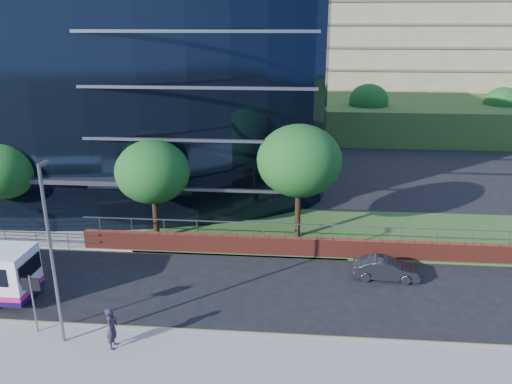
# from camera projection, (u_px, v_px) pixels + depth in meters

# --- Properties ---
(grass_verge) EXTENTS (36.00, 8.00, 0.12)m
(grass_verge) POSITION_uv_depth(u_px,v_px,m) (419.00, 235.00, 32.68)
(grass_verge) COLOR #2D511E
(grass_verge) RESTS_ON ground
(glass_office) EXTENTS (44.00, 23.10, 16.00)m
(glass_office) POSITION_uv_depth(u_px,v_px,m) (61.00, 89.00, 41.70)
(glass_office) COLOR black
(glass_office) RESTS_ON ground
(retaining_wall) EXTENTS (34.00, 0.40, 2.11)m
(retaining_wall) POSITION_uv_depth(u_px,v_px,m) (365.00, 249.00, 29.34)
(retaining_wall) COLOR maroon
(retaining_wall) RESTS_ON ground
(apartment_block) EXTENTS (60.00, 42.00, 30.00)m
(apartment_block) POSITION_uv_depth(u_px,v_px,m) (413.00, 38.00, 72.03)
(apartment_block) COLOR #2D511E
(apartment_block) RESTS_ON ground
(street_sign) EXTENTS (0.85, 0.09, 2.80)m
(street_sign) POSITION_uv_depth(u_px,v_px,m) (32.00, 292.00, 21.74)
(street_sign) COLOR slate
(street_sign) RESTS_ON pavement_near
(tree_far_b) EXTENTS (4.29, 4.29, 6.05)m
(tree_far_b) POSITION_uv_depth(u_px,v_px,m) (4.00, 171.00, 32.14)
(tree_far_b) COLOR black
(tree_far_b) RESTS_ON ground
(tree_far_c) EXTENTS (4.62, 4.62, 6.51)m
(tree_far_c) POSITION_uv_depth(u_px,v_px,m) (153.00, 172.00, 30.74)
(tree_far_c) COLOR black
(tree_far_c) RESTS_ON ground
(tree_far_d) EXTENTS (5.28, 5.28, 7.44)m
(tree_far_d) POSITION_uv_depth(u_px,v_px,m) (299.00, 161.00, 30.74)
(tree_far_d) COLOR black
(tree_far_d) RESTS_ON ground
(tree_dist_e) EXTENTS (4.62, 4.62, 6.51)m
(tree_dist_e) POSITION_uv_depth(u_px,v_px,m) (369.00, 101.00, 58.58)
(tree_dist_e) COLOR black
(tree_dist_e) RESTS_ON ground
(tree_dist_f) EXTENTS (4.29, 4.29, 6.05)m
(tree_dist_f) POSITION_uv_depth(u_px,v_px,m) (503.00, 103.00, 59.25)
(tree_dist_f) COLOR black
(tree_dist_f) RESTS_ON ground
(streetlight_east) EXTENTS (0.15, 0.77, 8.00)m
(streetlight_east) POSITION_uv_depth(u_px,v_px,m) (51.00, 251.00, 20.32)
(streetlight_east) COLOR slate
(streetlight_east) RESTS_ON pavement_near
(parked_car) EXTENTS (3.63, 1.47, 1.17)m
(parked_car) POSITION_uv_depth(u_px,v_px,m) (386.00, 269.00, 27.09)
(parked_car) COLOR black
(parked_car) RESTS_ON ground
(pedestrian) EXTENTS (0.48, 0.71, 1.88)m
(pedestrian) POSITION_uv_depth(u_px,v_px,m) (112.00, 328.00, 20.98)
(pedestrian) COLOR #251F2E
(pedestrian) RESTS_ON pavement_near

